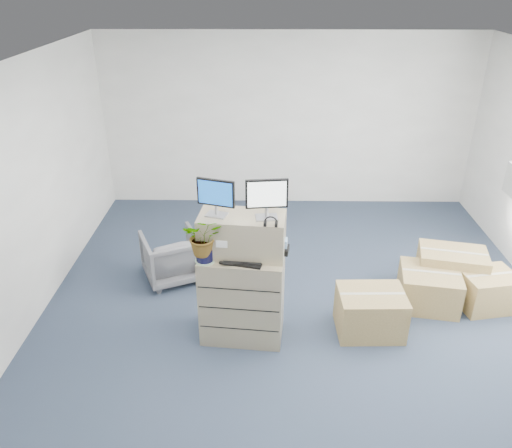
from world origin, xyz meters
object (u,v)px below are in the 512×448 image
Objects in this scene: potted_plant at (204,241)px; office_chair at (171,254)px; keyboard at (242,262)px; monitor_left at (216,196)px; monitor_right at (267,197)px; filing_cabinet_lower at (242,296)px; water_bottle at (249,241)px.

office_chair is (-0.59, 1.23, -0.89)m from potted_plant.
potted_plant is at bearing -169.09° from keyboard.
potted_plant reaches higher than office_chair.
monitor_right reaches higher than monitor_left.
potted_plant is 0.61× the size of office_chair.
monitor_right reaches higher than filing_cabinet_lower.
keyboard is (0.25, -0.19, -0.63)m from monitor_left.
monitor_left is at bearing -174.25° from water_bottle.
monitor_left reaches higher than office_chair.
monitor_left is (-0.25, 0.05, 1.15)m from filing_cabinet_lower.
keyboard is 1.72m from office_chair.
monitor_right is 0.98× the size of keyboard.
monitor_right is 1.66× the size of water_bottle.
monitor_right is (0.25, -0.01, 1.16)m from filing_cabinet_lower.
water_bottle is (0.06, 0.22, 0.11)m from keyboard.
potted_plant is (-0.43, -0.20, 0.11)m from water_bottle.
filing_cabinet_lower is 2.40× the size of potted_plant.
monitor_left is 0.91× the size of potted_plant.
monitor_right is 0.98× the size of potted_plant.
water_bottle is at bearing 55.24° from filing_cabinet_lower.
office_chair is (-0.96, 1.25, -0.67)m from keyboard.
keyboard is at bearing -3.17° from potted_plant.
filing_cabinet_lower is 0.53m from keyboard.
monitor_left reaches higher than filing_cabinet_lower.
monitor_right is 0.75m from potted_plant.
water_bottle is 1.65m from office_chair.
monitor_left is 0.71m from keyboard.
monitor_left reaches higher than potted_plant.
monitor_right is 2.11m from office_chair.
monitor_right reaches higher than potted_plant.
monitor_left is 0.46m from potted_plant.
water_bottle is at bearing 88.27° from keyboard.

